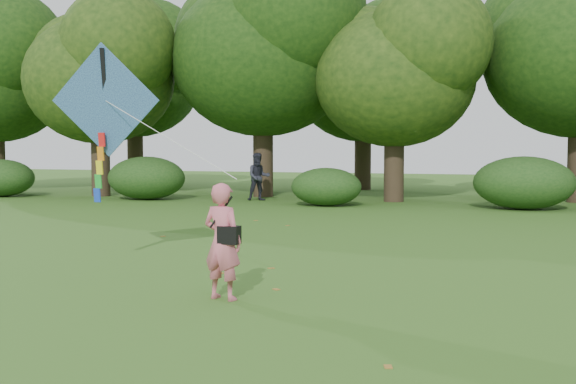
% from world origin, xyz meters
% --- Properties ---
extents(ground, '(100.00, 100.00, 0.00)m').
position_xyz_m(ground, '(0.00, 0.00, 0.00)').
color(ground, '#265114').
rests_on(ground, ground).
extents(man_kite_flyer, '(0.69, 0.52, 1.70)m').
position_xyz_m(man_kite_flyer, '(-0.92, 0.73, 0.85)').
color(man_kite_flyer, '#D66476').
rests_on(man_kite_flyer, ground).
extents(bystander_left, '(1.19, 1.11, 1.95)m').
position_xyz_m(bystander_left, '(-7.33, 18.71, 0.98)').
color(bystander_left, '#252631').
rests_on(bystander_left, ground).
extents(crossbody_bag, '(0.43, 0.20, 0.69)m').
position_xyz_m(crossbody_bag, '(-0.81, 0.70, 0.96)').
color(crossbody_bag, black).
rests_on(crossbody_bag, ground).
extents(flying_kite, '(4.57, 2.42, 2.93)m').
position_xyz_m(flying_kite, '(-4.20, 2.81, 3.01)').
color(flying_kite, '#266AA5').
rests_on(flying_kite, ground).
extents(tree_line, '(54.70, 15.30, 9.48)m').
position_xyz_m(tree_line, '(1.67, 22.88, 5.60)').
color(tree_line, '#3A2D1E').
rests_on(tree_line, ground).
extents(shrub_band, '(39.15, 3.22, 1.88)m').
position_xyz_m(shrub_band, '(-0.72, 17.60, 0.86)').
color(shrub_band, '#264919').
rests_on(shrub_band, ground).
extents(fallen_leaves, '(11.14, 15.03, 0.01)m').
position_xyz_m(fallen_leaves, '(-1.07, 2.70, 0.01)').
color(fallen_leaves, olive).
rests_on(fallen_leaves, ground).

